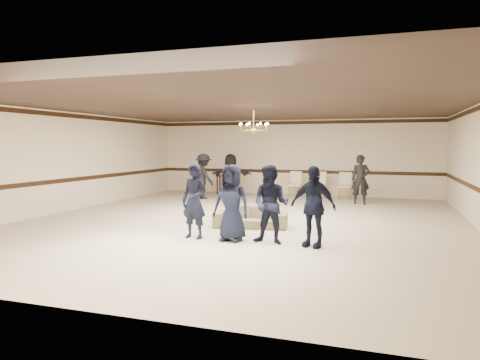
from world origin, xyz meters
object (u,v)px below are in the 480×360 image
at_px(boy_d, 313,206).
at_px(banquet_chair_right, 345,186).
at_px(chandelier, 254,120).
at_px(adult_right, 361,180).
at_px(settee, 251,216).
at_px(banquet_chair_mid, 320,185).
at_px(boy_b, 232,203).
at_px(console_table, 228,185).
at_px(boy_a, 194,201).
at_px(adult_left, 203,176).
at_px(boy_c, 271,205).
at_px(adult_mid, 231,176).
at_px(banquet_chair_left, 295,184).

relative_size(boy_d, banquet_chair_right, 1.65).
distance_m(chandelier, adult_right, 5.14).
distance_m(boy_d, settee, 2.60).
height_order(settee, banquet_chair_mid, banquet_chair_mid).
xyz_separation_m(boy_b, console_table, (-3.27, 8.83, -0.44)).
bearing_deg(boy_a, adult_left, 120.35).
bearing_deg(console_table, chandelier, -66.68).
relative_size(boy_d, console_table, 1.74).
bearing_deg(adult_right, chandelier, -131.95).
xyz_separation_m(boy_c, boy_d, (0.90, 0.00, 0.00)).
height_order(boy_c, adult_right, adult_right).
height_order(chandelier, boy_a, chandelier).
height_order(boy_b, settee, boy_b).
height_order(boy_a, boy_b, same).
height_order(settee, adult_mid, adult_mid).
relative_size(banquet_chair_left, console_table, 1.06).
bearing_deg(boy_d, banquet_chair_left, 118.91).
xyz_separation_m(settee, adult_mid, (-2.63, 5.90, 0.62)).
relative_size(boy_b, console_table, 1.74).
xyz_separation_m(adult_right, banquet_chair_mid, (-1.66, 1.42, -0.38)).
xyz_separation_m(adult_mid, banquet_chair_mid, (3.44, 1.02, -0.38)).
bearing_deg(adult_left, chandelier, 166.62).
bearing_deg(boy_b, adult_left, 122.52).
relative_size(boy_c, adult_mid, 0.95).
relative_size(adult_mid, banquet_chair_left, 1.73).
bearing_deg(adult_right, adult_left, 178.84).
bearing_deg(adult_mid, banquet_chair_right, -174.52).
relative_size(boy_a, boy_d, 1.00).
distance_m(adult_right, banquet_chair_mid, 2.22).
bearing_deg(banquet_chair_right, banquet_chair_left, 178.45).
xyz_separation_m(chandelier, banquet_chair_right, (2.25, 5.16, -2.36)).
bearing_deg(chandelier, boy_a, -96.21).
height_order(boy_c, boy_d, same).
distance_m(boy_d, adult_left, 8.78).
relative_size(settee, adult_right, 1.06).
bearing_deg(boy_b, chandelier, 103.51).
bearing_deg(console_table, banquet_chair_right, -6.14).
distance_m(boy_b, boy_c, 0.90).
relative_size(adult_left, console_table, 1.82).
xyz_separation_m(chandelier, adult_mid, (-2.19, 4.14, -1.98)).
bearing_deg(boy_a, chandelier, 92.75).
bearing_deg(adult_right, boy_d, -98.71).
relative_size(boy_b, boy_c, 1.00).
bearing_deg(console_table, boy_d, -63.98).
height_order(chandelier, boy_d, chandelier).
bearing_deg(console_table, boy_c, -68.56).
distance_m(banquet_chair_mid, console_table, 4.01).
xyz_separation_m(adult_right, banquet_chair_right, (-0.66, 1.42, -0.38)).
bearing_deg(console_table, banquet_chair_left, -7.67).
relative_size(banquet_chair_left, banquet_chair_mid, 1.00).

